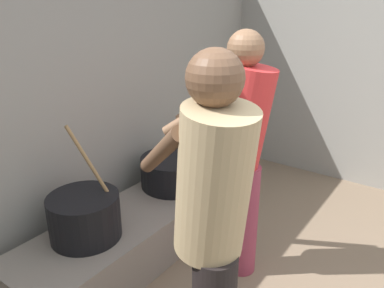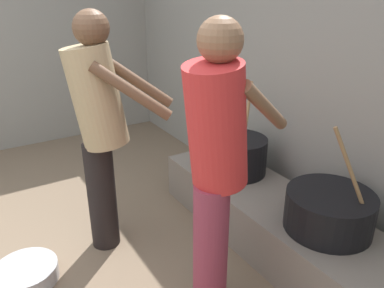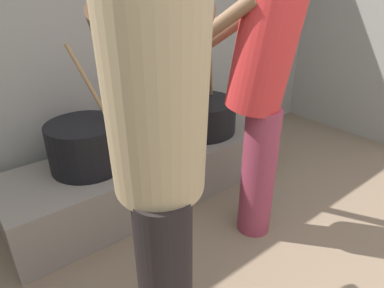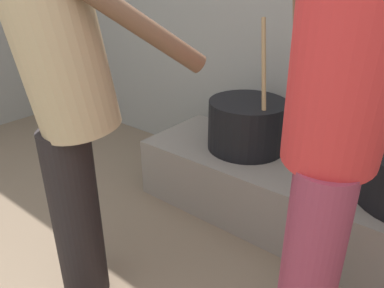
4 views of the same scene
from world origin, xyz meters
name	(u,v)px [view 2 (image 2 of 4)]	position (x,y,z in m)	size (l,w,h in m)	color
block_enclosure_rear	(297,84)	(0.00, 2.47, 1.06)	(5.49, 0.20, 2.12)	gray
hearth_ledge	(270,219)	(0.36, 1.95, 0.18)	(2.03, 0.60, 0.37)	slate
cooking_pot_main	(329,211)	(0.82, 1.98, 0.49)	(0.54, 0.54, 0.70)	black
cooking_pot_secondary	(238,155)	(-0.10, 1.99, 0.52)	(0.46, 0.46, 0.75)	black
cook_in_red_shirt	(216,157)	(0.62, 1.26, 0.96)	(0.54, 0.75, 1.66)	#8C3347
cook_in_tan_shirt	(99,122)	(-0.24, 0.93, 0.95)	(0.62, 0.75, 1.66)	black
metal_mixing_bowl	(26,273)	(-0.15, 0.32, 0.05)	(0.40, 0.40, 0.11)	#B7B7BC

